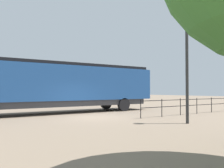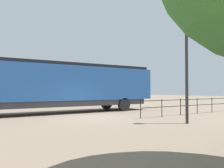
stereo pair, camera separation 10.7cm
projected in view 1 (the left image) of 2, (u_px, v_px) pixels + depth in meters
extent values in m
plane|color=#84705B|center=(93.00, 117.00, 16.12)|extent=(120.00, 120.00, 0.00)
cube|color=navy|center=(60.00, 83.00, 19.11)|extent=(2.98, 16.12, 2.60)
cube|color=black|center=(127.00, 89.00, 22.87)|extent=(2.86, 2.99, 1.82)
cube|color=black|center=(60.00, 65.00, 19.15)|extent=(2.68, 15.48, 0.24)
cube|color=#38383D|center=(60.00, 103.00, 19.08)|extent=(2.68, 14.83, 0.45)
cylinder|color=black|center=(106.00, 103.00, 23.13)|extent=(0.30, 1.10, 1.10)
cylinder|color=black|center=(124.00, 105.00, 20.93)|extent=(0.30, 1.10, 1.10)
cylinder|color=#2D2D2D|center=(187.00, 72.00, 13.20)|extent=(0.16, 0.16, 5.46)
sphere|color=silver|center=(187.00, 18.00, 13.27)|extent=(0.55, 0.55, 0.55)
cube|color=black|center=(197.00, 99.00, 18.69)|extent=(0.04, 11.21, 0.04)
cube|color=black|center=(197.00, 105.00, 18.68)|extent=(0.04, 11.21, 0.04)
cylinder|color=black|center=(141.00, 109.00, 15.46)|extent=(0.05, 0.05, 1.18)
cylinder|color=black|center=(162.00, 108.00, 16.53)|extent=(0.05, 0.05, 1.18)
cylinder|color=black|center=(180.00, 107.00, 17.60)|extent=(0.05, 0.05, 1.18)
cylinder|color=black|center=(197.00, 106.00, 18.67)|extent=(0.05, 0.05, 1.18)
cylinder|color=black|center=(211.00, 105.00, 19.75)|extent=(0.05, 0.05, 1.18)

